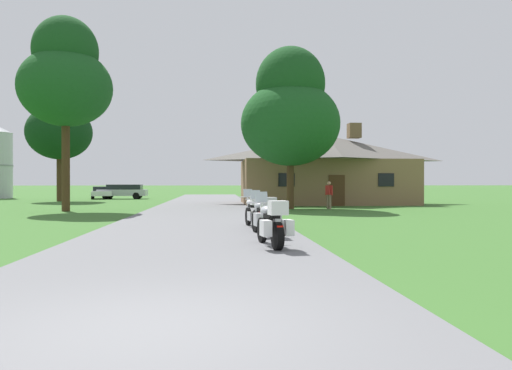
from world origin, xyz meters
name	(u,v)px	position (x,y,z in m)	size (l,w,h in m)	color
ground_plane	(202,214)	(0.00, 20.00, 0.00)	(500.00, 500.00, 0.00)	#386628
asphalt_driveway	(201,216)	(0.00, 18.00, 0.03)	(6.40, 80.00, 0.06)	slate
motorcycle_silver_nearest_to_camera	(272,224)	(2.00, 6.26, 0.61)	(0.92, 2.08, 1.30)	black
motorcycle_silver_second_in_row	(264,217)	(2.05, 8.85, 0.61)	(0.93, 2.08, 1.30)	black
motorcycle_white_farthest_in_row	(253,211)	(1.94, 11.36, 0.62)	(0.73, 2.08, 1.30)	black
stone_lodge	(325,169)	(8.83, 30.72, 2.64)	(12.96, 7.30, 6.02)	brown
bystander_red_shirt_near_lodge	(329,194)	(7.49, 23.78, 0.93)	(0.39, 0.46, 1.67)	#75664C
tree_left_far	(59,125)	(-12.51, 37.42, 6.48)	(5.41, 5.41, 10.04)	#422D19
tree_left_near	(66,77)	(-7.58, 22.61, 7.42)	(5.05, 5.05, 10.76)	#422D19
tree_by_lodge_front	(290,112)	(5.16, 23.98, 5.84)	(5.97, 5.97, 9.76)	#422D19
parked_silver_suv_far_left	(123,191)	(-8.25, 43.15, 0.78)	(4.62, 1.95, 1.40)	#ADAFB7
parked_white_sedan_far_left	(102,192)	(-10.42, 43.75, 0.64)	(2.67, 4.49, 1.20)	silver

